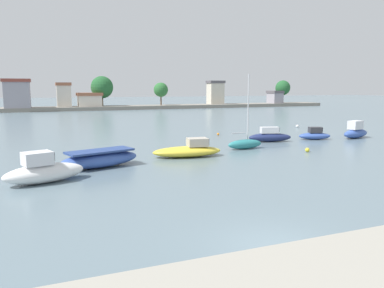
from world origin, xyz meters
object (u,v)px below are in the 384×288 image
Objects in this scene: moored_boat_5 at (270,136)px; moored_boat_7 at (356,132)px; moored_boat_4 at (245,143)px; mooring_buoy_0 at (297,126)px; moored_boat_3 at (188,150)px; mooring_buoy_2 at (218,134)px; moored_boat_6 at (315,135)px; moored_boat_2 at (100,159)px; moored_boat_1 at (44,171)px; mooring_buoy_1 at (307,150)px.

moored_boat_7 is at bearing 9.52° from moored_boat_5.
moored_boat_4 is 16.20× the size of mooring_buoy_0.
moored_boat_4 reaches higher than moored_boat_3.
moored_boat_3 is 20.63× the size of mooring_buoy_2.
moored_boat_4 reaches higher than mooring_buoy_2.
moored_boat_4 is 10.20m from moored_boat_6.
moored_boat_2 is 7.14m from moored_boat_3.
moored_boat_2 is (3.58, 3.07, -0.09)m from moored_boat_1.
moored_boat_5 is at bearing -137.55° from mooring_buoy_0.
moored_boat_5 is at bearing -165.33° from moored_boat_6.
moored_boat_3 reaches higher than mooring_buoy_2.
moored_boat_2 is 32.39m from mooring_buoy_0.
moored_boat_3 is at bearing -5.43° from moored_boat_2.
moored_boat_6 is 8.85× the size of mooring_buoy_0.
mooring_buoy_0 is 13.77m from mooring_buoy_2.
mooring_buoy_1 is (-0.46, -6.38, -0.36)m from moored_boat_5.
moored_boat_7 is 10.09× the size of mooring_buoy_0.
moored_boat_2 reaches higher than mooring_buoy_1.
moored_boat_5 reaches higher than moored_boat_6.
moored_boat_2 is 1.44× the size of moored_boat_7.
mooring_buoy_1 is at bearing -10.28° from moored_boat_1.
moored_boat_4 is 9.62m from mooring_buoy_2.
mooring_buoy_1 is (10.07, -1.71, -0.31)m from moored_boat_3.
moored_boat_3 reaches higher than mooring_buoy_0.
mooring_buoy_0 is (0.61, 10.80, -0.48)m from moored_boat_7.
mooring_buoy_0 is at bearing 79.49° from moored_boat_6.
mooring_buoy_2 is (-12.75, 7.45, -0.55)m from moored_boat_7.
moored_boat_6 is at bearing 11.58° from moored_boat_4.
moored_boat_2 is 1.31× the size of moored_boat_5.
moored_boat_4 is at bearing -139.98° from mooring_buoy_0.
mooring_buoy_0 is at bearing 57.71° from moored_boat_5.
moored_boat_4 is 19.88m from mooring_buoy_0.
moored_boat_7 is 14.78m from mooring_buoy_2.
moored_boat_5 is 16.37× the size of mooring_buoy_2.
moored_boat_1 is 4.72m from moored_boat_2.
mooring_buoy_0 is 19.64m from mooring_buoy_1.
moored_boat_4 is 5.30m from mooring_buoy_1.
moored_boat_5 reaches higher than mooring_buoy_2.
moored_boat_2 reaches higher than mooring_buoy_2.
moored_boat_1 is 1.08× the size of moored_boat_5.
moored_boat_3 reaches higher than moored_boat_2.
moored_boat_4 reaches higher than mooring_buoy_0.
mooring_buoy_1 is at bearing -78.85° from moored_boat_5.
moored_boat_6 is at bearing -2.82° from moored_boat_2.
moored_boat_2 is at bearing -147.96° from moored_boat_6.
moored_boat_3 is (10.57, 4.52, -0.17)m from moored_boat_1.
moored_boat_6 reaches higher than mooring_buoy_0.
moored_boat_1 is at bearing -163.37° from moored_boat_4.
moored_boat_7 is 10.83m from mooring_buoy_0.
moored_boat_6 reaches higher than mooring_buoy_1.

